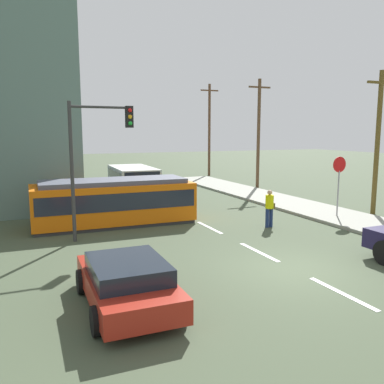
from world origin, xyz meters
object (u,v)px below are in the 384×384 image
utility_pole_mid (259,132)px  pedestrian_crossing (270,206)px  stop_sign (339,174)px  traffic_light_mast (96,145)px  utility_pole_near (378,140)px  streetcar_tram (114,201)px  utility_pole_far (209,129)px  city_bus (133,179)px  parked_sedan_mid (66,200)px  parked_sedan_near (127,282)px

utility_pole_mid → pedestrian_crossing: bearing=-120.1°
stop_sign → utility_pole_mid: (2.25, 10.74, 2.00)m
traffic_light_mast → utility_pole_near: size_ratio=0.74×
pedestrian_crossing → traffic_light_mast: (-7.33, 0.98, 2.75)m
pedestrian_crossing → stop_sign: stop_sign is taller
pedestrian_crossing → traffic_light_mast: 7.89m
streetcar_tram → stop_sign: (10.34, -3.03, 1.12)m
stop_sign → pedestrian_crossing: bearing=-176.1°
pedestrian_crossing → stop_sign: size_ratio=0.58×
streetcar_tram → pedestrian_crossing: size_ratio=4.31×
utility_pole_near → utility_pole_far: 20.02m
utility_pole_mid → utility_pole_far: bearing=87.3°
utility_pole_far → utility_pole_near: bearing=-90.7°
city_bus → utility_pole_mid: utility_pole_mid is taller
parked_sedan_mid → utility_pole_far: utility_pole_far is taller
utility_pole_mid → parked_sedan_near: bearing=-130.6°
stop_sign → city_bus: bearing=121.8°
parked_sedan_mid → utility_pole_near: utility_pole_near is taller
traffic_light_mast → utility_pole_far: 23.98m
pedestrian_crossing → parked_sedan_mid: (-7.89, 7.28, -0.32)m
utility_pole_near → utility_pole_mid: utility_pole_mid is taller
utility_pole_near → city_bus: bearing=129.8°
city_bus → utility_pole_far: size_ratio=0.63×
pedestrian_crossing → parked_sedan_mid: pedestrian_crossing is taller
streetcar_tram → utility_pole_mid: bearing=31.5°
city_bus → utility_pole_far: (9.83, 8.50, 3.46)m
utility_pole_mid → utility_pole_far: utility_pole_far is taller
traffic_light_mast → stop_sign: bearing=-3.5°
streetcar_tram → utility_pole_near: 13.38m
traffic_light_mast → utility_pole_mid: (13.72, 10.05, 0.50)m
pedestrian_crossing → stop_sign: bearing=3.9°
streetcar_tram → parked_sedan_mid: streetcar_tram is taller
streetcar_tram → pedestrian_crossing: (6.19, -3.32, -0.13)m
parked_sedan_near → pedestrian_crossing: bearing=35.4°
stop_sign → utility_pole_near: bearing=0.7°
city_bus → traffic_light_mast: (-4.33, -10.84, 2.64)m
city_bus → utility_pole_near: bearing=-50.2°
parked_sedan_near → utility_pole_far: utility_pole_far is taller
parked_sedan_mid → utility_pole_near: size_ratio=0.60×
parked_sedan_near → traffic_light_mast: traffic_light_mast is taller
city_bus → parked_sedan_mid: size_ratio=1.26×
city_bus → utility_pole_mid: bearing=-4.8°
streetcar_tram → parked_sedan_mid: size_ratio=1.66×
parked_sedan_near → parked_sedan_mid: size_ratio=0.93×
stop_sign → parked_sedan_mid: bearing=149.8°
streetcar_tram → parked_sedan_mid: bearing=113.2°
traffic_light_mast → utility_pole_near: (13.90, -0.66, 0.08)m
traffic_light_mast → utility_pole_far: size_ratio=0.62×
pedestrian_crossing → city_bus: bearing=104.3°
utility_pole_mid → utility_pole_far: (0.43, 9.29, 0.32)m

